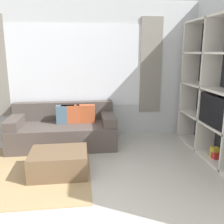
% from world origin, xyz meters
% --- Properties ---
extents(wall_back, '(6.07, 0.11, 2.70)m').
position_xyz_m(wall_back, '(0.00, 3.18, 1.36)').
color(wall_back, silver).
rests_on(wall_back, ground_plane).
extents(area_rug, '(2.16, 1.96, 0.01)m').
position_xyz_m(area_rug, '(-0.89, 1.65, 0.01)').
color(area_rug, tan).
rests_on(area_rug, ground_plane).
extents(couch_main, '(1.93, 0.90, 0.77)m').
position_xyz_m(couch_main, '(-0.25, 2.69, 0.30)').
color(couch_main, '#564C47').
rests_on(couch_main, ground_plane).
extents(ottoman, '(0.81, 0.63, 0.35)m').
position_xyz_m(ottoman, '(-0.26, 1.52, 0.17)').
color(ottoman, brown).
rests_on(ottoman, ground_plane).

